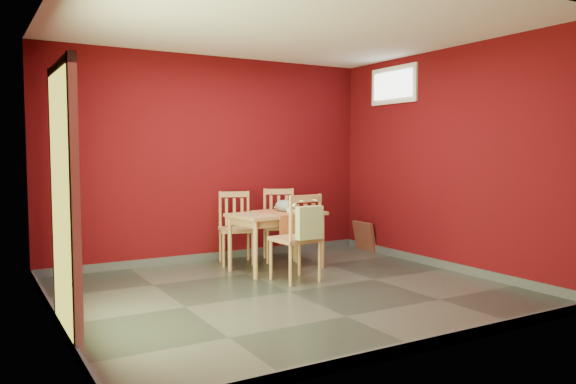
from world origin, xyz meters
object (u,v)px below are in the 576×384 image
chair_near (298,237)px  tote_bag (309,223)px  dining_table (277,220)px  cat (285,204)px  chair_far_left (236,227)px  picture_frame (364,236)px  chair_far_right (280,224)px

chair_near → tote_bag: 0.29m
dining_table → cat: cat is taller
chair_far_left → tote_bag: 1.54m
dining_table → tote_bag: tote_bag is taller
tote_bag → picture_frame: (1.85, 1.42, -0.48)m
picture_frame → chair_far_left: bearing=177.3°
tote_bag → cat: bearing=76.2°
dining_table → cat: bearing=8.9°
chair_far_right → cat: size_ratio=2.31×
chair_far_right → tote_bag: 1.50m
chair_near → dining_table: bearing=81.0°
chair_far_left → chair_far_right: size_ratio=0.98×
chair_far_right → chair_near: (-0.44, -1.19, 0.02)m
cat → picture_frame: 1.81m
chair_far_left → picture_frame: 2.04m
tote_bag → picture_frame: 2.38m
chair_near → tote_bag: size_ratio=2.32×
tote_bag → chair_far_left: bearing=96.4°
chair_far_left → cat: size_ratio=2.26×
dining_table → picture_frame: size_ratio=2.84×
tote_bag → cat: (0.22, 0.91, 0.12)m
chair_far_left → chair_far_right: bearing=-9.3°
picture_frame → chair_near: bearing=-147.4°
chair_far_left → picture_frame: size_ratio=2.19×
chair_near → picture_frame: chair_near is taller
cat → tote_bag: bearing=-121.2°
tote_bag → chair_far_right: bearing=73.0°
picture_frame → tote_bag: bearing=-142.6°
dining_table → picture_frame: dining_table is taller
chair_far_left → tote_bag: (0.17, -1.52, 0.21)m
dining_table → picture_frame: (1.76, 0.53, -0.40)m
cat → picture_frame: (1.63, 0.51, -0.60)m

